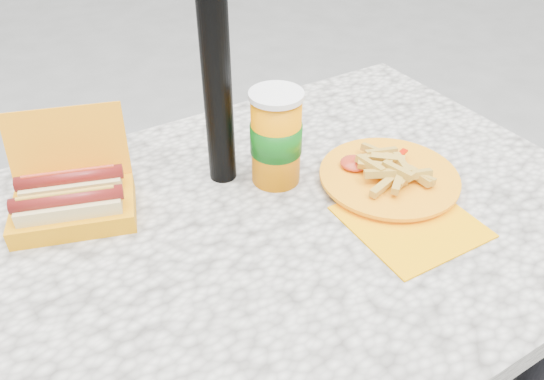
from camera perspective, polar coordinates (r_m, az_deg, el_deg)
picnic_table at (r=0.97m, az=-0.56°, el=-8.38°), size 1.20×0.80×0.75m
hotdog_box at (r=0.95m, az=-20.67°, el=-0.84°), size 0.24×0.22×0.16m
fries_plate at (r=1.00m, az=12.57°, el=1.18°), size 0.28×0.34×0.05m
soda_cup at (r=0.95m, az=0.44°, el=5.64°), size 0.10×0.10×0.18m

